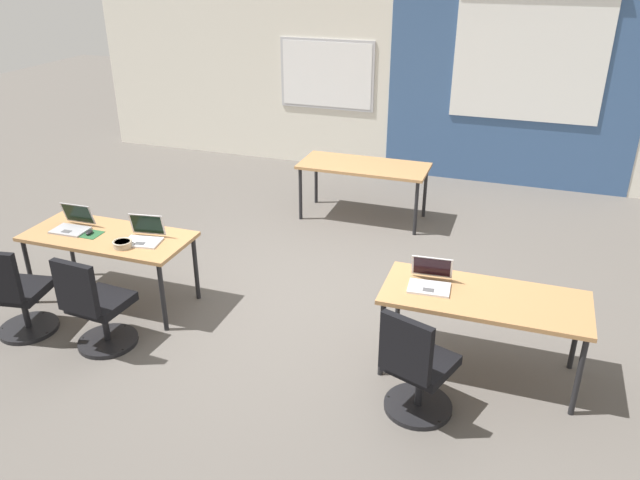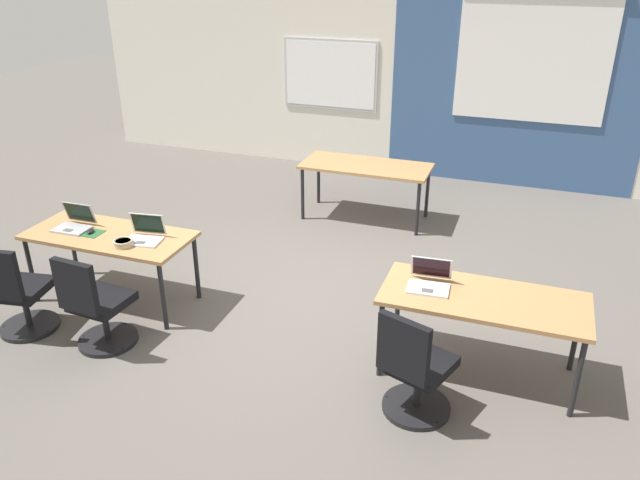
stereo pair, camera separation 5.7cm
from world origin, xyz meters
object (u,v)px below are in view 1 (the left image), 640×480
desk_near_left (108,240)px  laptop_near_left_inner (144,236)px  laptop_near_right_inner (430,280)px  laptop_near_left_end (73,224)px  desk_near_right (484,303)px  desk_far_center (364,169)px  chair_near_left_end (17,298)px  chair_near_left_inner (97,311)px  mouse_near_left_end (89,232)px  chair_near_right_inner (416,372)px  snack_bowl (123,244)px

desk_near_left → laptop_near_left_inner: 0.42m
laptop_near_right_inner → laptop_near_left_end: (-3.45, -0.02, 0.00)m
desk_near_right → desk_far_center: same height
laptop_near_right_inner → chair_near_left_end: laptop_near_right_inner is taller
chair_near_left_inner → desk_near_left: bearing=-59.5°
desk_far_center → laptop_near_right_inner: laptop_near_right_inner is taller
laptop_near_left_inner → laptop_near_left_end: (-0.80, 0.00, -0.00)m
desk_near_right → mouse_near_left_end: (-3.67, -0.05, 0.08)m
chair_near_right_inner → laptop_near_left_inner: laptop_near_left_inner is taller
desk_near_left → desk_far_center: size_ratio=1.00×
chair_near_left_end → chair_near_left_inner: bearing=174.5°
desk_near_right → snack_bowl: bearing=-176.8°
snack_bowl → mouse_near_left_end: bearing=164.1°
mouse_near_left_end → desk_near_right: bearing=0.7°
mouse_near_left_end → chair_near_left_inner: bearing=-52.2°
mouse_near_left_end → snack_bowl: size_ratio=0.62×
chair_near_right_inner → snack_bowl: size_ratio=5.18×
desk_near_left → snack_bowl: size_ratio=9.01×
desk_near_left → chair_near_left_inner: (0.36, -0.73, -0.28)m
desk_far_center → desk_near_right: bearing=-58.0°
chair_near_left_inner → snack_bowl: size_ratio=5.18×
laptop_near_left_inner → laptop_near_right_inner: bearing=-8.4°
chair_near_right_inner → desk_near_left: bearing=7.4°
chair_near_right_inner → laptop_near_left_end: bearing=8.7°
desk_far_center → chair_near_left_inner: 3.80m
desk_near_right → chair_near_left_end: chair_near_left_end is taller
laptop_near_left_end → mouse_near_left_end: (0.22, -0.05, -0.03)m
chair_near_right_inner → mouse_near_left_end: (-3.28, 0.63, 0.36)m
desk_far_center → laptop_near_left_end: 3.52m
chair_near_right_inner → desk_far_center: bearing=-48.9°
desk_far_center → snack_bowl: bearing=-116.0°
desk_near_left → chair_near_left_end: size_ratio=1.74×
mouse_near_left_end → laptop_near_right_inner: bearing=1.2°
laptop_near_right_inner → chair_near_left_end: size_ratio=0.38×
desk_far_center → snack_bowl: size_ratio=9.01×
laptop_near_right_inner → desk_near_right: bearing=-7.0°
desk_near_left → chair_near_left_inner: 0.86m
desk_near_right → desk_far_center: 3.30m
chair_near_left_inner → mouse_near_left_end: chair_near_left_inner is taller
desk_near_right → chair_near_left_inner: chair_near_left_inner is taller
laptop_near_left_inner → chair_near_left_end: 1.22m
chair_near_right_inner → snack_bowl: chair_near_right_inner is taller
laptop_near_right_inner → chair_near_left_inner: size_ratio=0.38×
laptop_near_right_inner → laptop_near_left_inner: size_ratio=0.95×
snack_bowl → laptop_near_left_inner: bearing=59.0°
desk_near_left → laptop_near_left_end: (-0.39, 0.01, 0.11)m
chair_near_left_inner → snack_bowl: 0.67m
laptop_near_right_inner → laptop_near_left_inner: 2.65m
laptop_near_right_inner → snack_bowl: 2.77m
chair_near_left_end → chair_near_right_inner: bearing=171.9°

